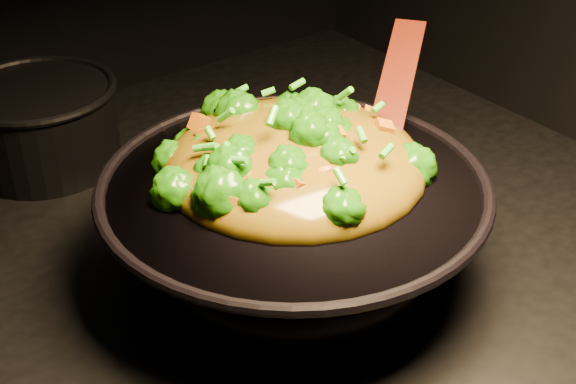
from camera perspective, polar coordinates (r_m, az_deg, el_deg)
wok at (r=0.88m, az=0.39°, el=-2.59°), size 0.43×0.43×0.11m
stir_fry at (r=0.85m, az=0.49°, el=4.50°), size 0.36×0.36×0.10m
spatula at (r=0.94m, az=7.50°, el=6.72°), size 0.21×0.18×0.10m
back_pot at (r=1.14m, az=-17.12°, el=4.59°), size 0.24×0.24×0.12m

